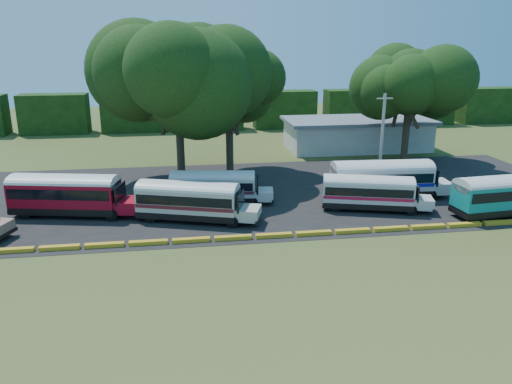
{
  "coord_description": "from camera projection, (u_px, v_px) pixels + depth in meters",
  "views": [
    {
      "loc": [
        -4.84,
        -32.34,
        13.82
      ],
      "look_at": [
        0.94,
        6.0,
        2.0
      ],
      "focal_mm": 35.0,
      "sensor_mm": 36.0,
      "label": 1
    }
  ],
  "objects": [
    {
      "name": "bus_red",
      "position": [
        68.0,
        192.0,
        40.48
      ],
      "size": [
        10.88,
        4.75,
        3.47
      ],
      "rotation": [
        0.0,
        0.0,
        -0.21
      ],
      "color": "black",
      "rests_on": "ground"
    },
    {
      "name": "bus_teal",
      "position": [
        508.0,
        193.0,
        40.46
      ],
      "size": [
        10.53,
        3.41,
        3.4
      ],
      "rotation": [
        0.0,
        0.0,
        0.08
      ],
      "color": "black",
      "rests_on": "ground"
    },
    {
      "name": "ground",
      "position": [
        255.0,
        244.0,
        35.31
      ],
      "size": [
        160.0,
        160.0,
        0.0
      ],
      "primitive_type": "plane",
      "color": "#2F4617",
      "rests_on": "ground"
    },
    {
      "name": "treeline_backdrop",
      "position": [
        211.0,
        111.0,
        79.84
      ],
      "size": [
        130.0,
        4.0,
        6.0
      ],
      "color": "black",
      "rests_on": "ground"
    },
    {
      "name": "bus_cream_west",
      "position": [
        191.0,
        199.0,
        39.34
      ],
      "size": [
        10.03,
        5.36,
        3.21
      ],
      "rotation": [
        0.0,
        0.0,
        -0.32
      ],
      "color": "black",
      "rests_on": "ground"
    },
    {
      "name": "tree_west",
      "position": [
        177.0,
        75.0,
        48.8
      ],
      "size": [
        13.76,
        13.76,
        15.58
      ],
      "color": "#35281A",
      "rests_on": "ground"
    },
    {
      "name": "bus_white_blue",
      "position": [
        384.0,
        177.0,
        44.8
      ],
      "size": [
        10.98,
        3.23,
        3.57
      ],
      "rotation": [
        0.0,
        0.0,
        -0.05
      ],
      "color": "black",
      "rests_on": "ground"
    },
    {
      "name": "terminal_building",
      "position": [
        357.0,
        134.0,
        65.66
      ],
      "size": [
        19.0,
        9.0,
        4.0
      ],
      "color": "beige",
      "rests_on": "ground"
    },
    {
      "name": "curb",
      "position": [
        253.0,
        237.0,
        36.22
      ],
      "size": [
        53.7,
        0.45,
        0.3
      ],
      "color": "gold",
      "rests_on": "ground"
    },
    {
      "name": "asphalt_strip",
      "position": [
        247.0,
        194.0,
        46.8
      ],
      "size": [
        64.0,
        24.0,
        0.02
      ],
      "primitive_type": "cube",
      "color": "black",
      "rests_on": "ground"
    },
    {
      "name": "utility_pole",
      "position": [
        382.0,
        139.0,
        48.8
      ],
      "size": [
        1.6,
        0.3,
        8.94
      ],
      "color": "gray",
      "rests_on": "ground"
    },
    {
      "name": "bus_white_red",
      "position": [
        370.0,
        191.0,
        41.89
      ],
      "size": [
        9.38,
        4.73,
        3.0
      ],
      "rotation": [
        0.0,
        0.0,
        -0.29
      ],
      "color": "black",
      "rests_on": "ground"
    },
    {
      "name": "tree_east",
      "position": [
        410.0,
        83.0,
        57.2
      ],
      "size": [
        10.31,
        10.31,
        12.98
      ],
      "color": "#35281A",
      "rests_on": "ground"
    },
    {
      "name": "bus_cream_east",
      "position": [
        215.0,
        185.0,
        43.58
      ],
      "size": [
        9.21,
        3.54,
        2.95
      ],
      "rotation": [
        0.0,
        0.0,
        -0.15
      ],
      "color": "black",
      "rests_on": "ground"
    },
    {
      "name": "tree_center",
      "position": [
        229.0,
        84.0,
        52.3
      ],
      "size": [
        8.11,
        8.11,
        12.52
      ],
      "color": "#35281A",
      "rests_on": "ground"
    }
  ]
}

